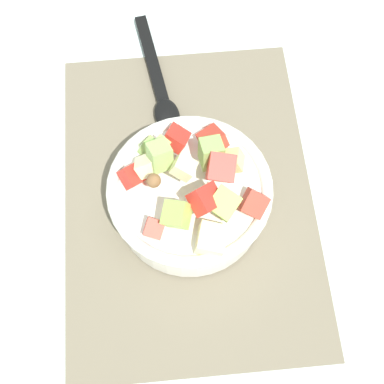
% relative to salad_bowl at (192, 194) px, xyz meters
% --- Properties ---
extents(ground_plane, '(2.40, 2.40, 0.00)m').
position_rel_salad_bowl_xyz_m(ground_plane, '(-0.02, -0.00, -0.05)').
color(ground_plane, silver).
extents(placemat, '(0.48, 0.34, 0.01)m').
position_rel_salad_bowl_xyz_m(placemat, '(-0.02, -0.00, -0.05)').
color(placemat, '#756B56').
rests_on(placemat, ground_plane).
extents(salad_bowl, '(0.21, 0.21, 0.12)m').
position_rel_salad_bowl_xyz_m(salad_bowl, '(0.00, 0.00, 0.00)').
color(salad_bowl, white).
rests_on(salad_bowl, placemat).
extents(serving_spoon, '(0.22, 0.06, 0.01)m').
position_rel_salad_bowl_xyz_m(serving_spoon, '(-0.19, -0.03, -0.04)').
color(serving_spoon, black).
rests_on(serving_spoon, placemat).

